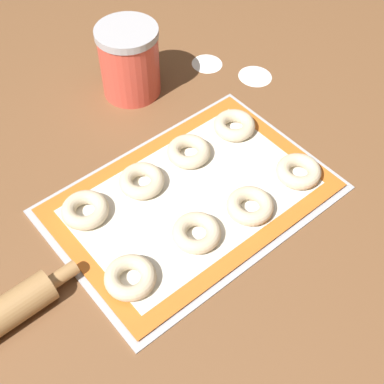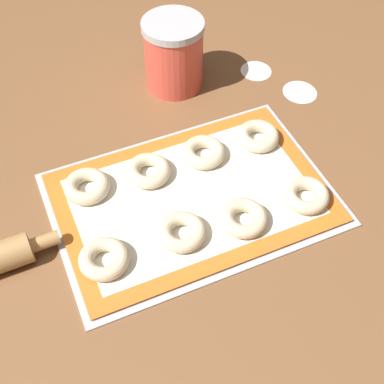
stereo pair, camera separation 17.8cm
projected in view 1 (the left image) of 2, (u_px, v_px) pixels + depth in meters
name	position (u px, v px, depth m)	size (l,w,h in m)	color
ground_plane	(189.00, 193.00, 1.02)	(2.80, 2.80, 0.00)	brown
baking_tray	(192.00, 199.00, 1.01)	(0.52, 0.36, 0.01)	#B2B5BA
baking_mat	(192.00, 197.00, 1.01)	(0.50, 0.33, 0.00)	orange
bagel_front_far_left	(130.00, 277.00, 0.88)	(0.09, 0.09, 0.03)	beige
bagel_front_mid_left	(197.00, 233.00, 0.93)	(0.09, 0.09, 0.03)	beige
bagel_front_mid_right	(250.00, 206.00, 0.97)	(0.09, 0.09, 0.03)	beige
bagel_front_far_right	(299.00, 171.00, 1.03)	(0.09, 0.09, 0.03)	beige
bagel_back_far_left	(85.00, 210.00, 0.97)	(0.09, 0.09, 0.03)	beige
bagel_back_mid_left	(142.00, 181.00, 1.01)	(0.09, 0.09, 0.03)	beige
bagel_back_mid_right	(189.00, 151.00, 1.06)	(0.09, 0.09, 0.03)	beige
bagel_back_far_right	(234.00, 125.00, 1.11)	(0.09, 0.09, 0.03)	beige
flour_canister	(129.00, 61.00, 1.15)	(0.13, 0.13, 0.16)	#DB4C3D
flour_patch_near	(255.00, 76.00, 1.25)	(0.08, 0.08, 0.00)	white
flour_patch_far	(207.00, 63.00, 1.28)	(0.07, 0.08, 0.00)	white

